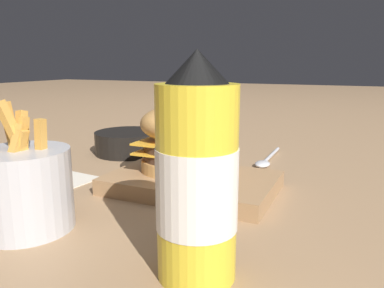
# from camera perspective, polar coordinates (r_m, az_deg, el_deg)

# --- Properties ---
(ground_plane) EXTENTS (6.00, 6.00, 0.00)m
(ground_plane) POSITION_cam_1_polar(r_m,az_deg,el_deg) (0.65, -0.41, -5.41)
(ground_plane) COLOR #9E7A56
(serving_board) EXTENTS (0.26, 0.17, 0.02)m
(serving_board) POSITION_cam_1_polar(r_m,az_deg,el_deg) (0.59, -0.00, -5.92)
(serving_board) COLOR #A37A51
(serving_board) RESTS_ON ground_plane
(burger) EXTENTS (0.11, 0.11, 0.11)m
(burger) POSITION_cam_1_polar(r_m,az_deg,el_deg) (0.60, -2.73, 0.89)
(burger) COLOR tan
(burger) RESTS_ON serving_board
(ketchup_bottle) EXTENTS (0.07, 0.07, 0.21)m
(ketchup_bottle) POSITION_cam_1_polar(r_m,az_deg,el_deg) (0.34, 0.74, -5.34)
(ketchup_bottle) COLOR yellow
(ketchup_bottle) RESTS_ON ground_plane
(fries_basket) EXTENTS (0.11, 0.11, 0.16)m
(fries_basket) POSITION_cam_1_polar(r_m,az_deg,el_deg) (0.49, -24.17, -6.07)
(fries_basket) COLOR #B7B7BC
(fries_basket) RESTS_ON ground_plane
(side_bowl) EXTENTS (0.15, 0.15, 0.05)m
(side_bowl) POSITION_cam_1_polar(r_m,az_deg,el_deg) (0.84, -9.70, 0.35)
(side_bowl) COLOR black
(side_bowl) RESTS_ON ground_plane
(spoon) EXTENTS (0.03, 0.17, 0.01)m
(spoon) POSITION_cam_1_polar(r_m,az_deg,el_deg) (0.76, 11.13, -2.54)
(spoon) COLOR silver
(spoon) RESTS_ON ground_plane
(ketchup_puddle) EXTENTS (0.06, 0.06, 0.00)m
(ketchup_puddle) POSITION_cam_1_polar(r_m,az_deg,el_deg) (0.79, 0.92, -2.09)
(ketchup_puddle) COLOR #B21E14
(ketchup_puddle) RESTS_ON ground_plane
(parchment_square) EXTENTS (0.16, 0.16, 0.00)m
(parchment_square) POSITION_cam_1_polar(r_m,az_deg,el_deg) (0.68, -22.15, -5.37)
(parchment_square) COLOR beige
(parchment_square) RESTS_ON ground_plane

